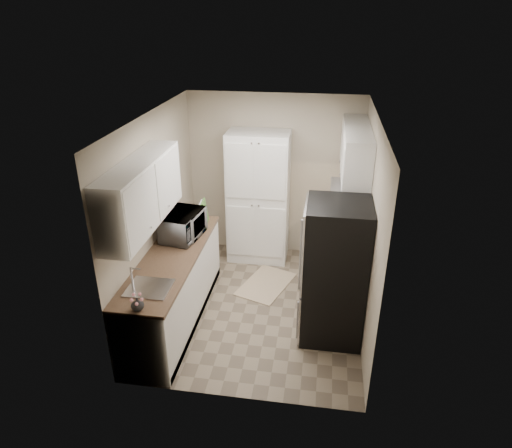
% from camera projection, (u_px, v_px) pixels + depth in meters
% --- Properties ---
extents(ground, '(3.20, 3.20, 0.00)m').
position_uv_depth(ground, '(258.00, 305.00, 6.07)').
color(ground, '#7A6B56').
rests_on(ground, ground).
extents(room_shell, '(2.64, 3.24, 2.52)m').
position_uv_depth(room_shell, '(257.00, 192.00, 5.36)').
color(room_shell, '#B2A790').
rests_on(room_shell, ground).
extents(pantry_cabinet, '(0.90, 0.55, 2.00)m').
position_uv_depth(pantry_cabinet, '(258.00, 198.00, 6.84)').
color(pantry_cabinet, white).
rests_on(pantry_cabinet, ground).
extents(base_cabinet_left, '(0.60, 2.30, 0.88)m').
position_uv_depth(base_cabinet_left, '(174.00, 289.00, 5.63)').
color(base_cabinet_left, white).
rests_on(base_cabinet_left, ground).
extents(countertop_left, '(0.63, 2.33, 0.04)m').
position_uv_depth(countertop_left, '(171.00, 257.00, 5.43)').
color(countertop_left, brown).
rests_on(countertop_left, base_cabinet_left).
extents(base_cabinet_right, '(0.60, 0.80, 0.88)m').
position_uv_depth(base_cabinet_right, '(336.00, 240.00, 6.80)').
color(base_cabinet_right, white).
rests_on(base_cabinet_right, ground).
extents(countertop_right, '(0.63, 0.83, 0.04)m').
position_uv_depth(countertop_right, '(338.00, 212.00, 6.61)').
color(countertop_right, brown).
rests_on(countertop_right, base_cabinet_right).
extents(electric_range, '(0.71, 0.78, 1.13)m').
position_uv_depth(electric_range, '(335.00, 265.00, 6.08)').
color(electric_range, '#B7B7BC').
rests_on(electric_range, ground).
extents(refrigerator, '(0.70, 0.72, 1.70)m').
position_uv_depth(refrigerator, '(335.00, 272.00, 5.21)').
color(refrigerator, '#B7B7BC').
rests_on(refrigerator, ground).
extents(microwave, '(0.50, 0.66, 0.34)m').
position_uv_depth(microwave, '(183.00, 225.00, 5.78)').
color(microwave, silver).
rests_on(microwave, countertop_left).
extents(wine_bottle, '(0.07, 0.07, 0.27)m').
position_uv_depth(wine_bottle, '(178.00, 217.00, 6.08)').
color(wine_bottle, black).
rests_on(wine_bottle, countertop_left).
extents(flower_vase, '(0.16, 0.16, 0.13)m').
position_uv_depth(flower_vase, '(137.00, 304.00, 4.42)').
color(flower_vase, silver).
rests_on(flower_vase, countertop_left).
extents(cutting_board, '(0.05, 0.26, 0.32)m').
position_uv_depth(cutting_board, '(205.00, 212.00, 6.16)').
color(cutting_board, '#498333').
rests_on(cutting_board, countertop_left).
extents(toaster_oven, '(0.31, 0.39, 0.22)m').
position_uv_depth(toaster_oven, '(341.00, 203.00, 6.59)').
color(toaster_oven, silver).
rests_on(toaster_oven, countertop_right).
extents(fruit_basket, '(0.29, 0.29, 0.11)m').
position_uv_depth(fruit_basket, '(344.00, 193.00, 6.49)').
color(fruit_basket, orange).
rests_on(fruit_basket, toaster_oven).
extents(kitchen_mat, '(0.84, 1.04, 0.01)m').
position_uv_depth(kitchen_mat, '(266.00, 284.00, 6.52)').
color(kitchen_mat, tan).
rests_on(kitchen_mat, ground).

